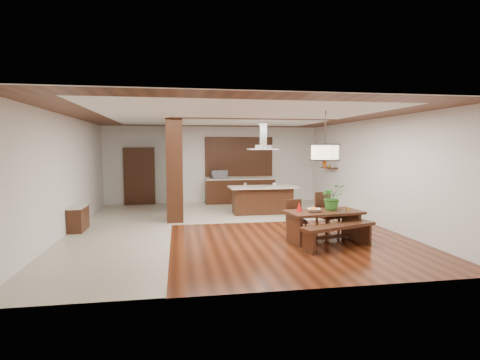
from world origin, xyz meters
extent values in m
plane|color=#38160A|center=(0.00, 0.00, 0.00)|extent=(9.00, 9.00, 0.00)
cube|color=white|center=(0.00, 0.00, 2.90)|extent=(8.00, 9.00, 0.04)
cube|color=silver|center=(0.00, 4.50, 1.45)|extent=(8.00, 0.04, 2.90)
cube|color=silver|center=(0.00, -4.50, 1.45)|extent=(8.00, 0.04, 2.90)
cube|color=silver|center=(-4.00, 0.00, 1.45)|extent=(0.04, 9.00, 2.90)
cube|color=silver|center=(4.00, 0.00, 1.45)|extent=(0.04, 9.00, 2.90)
cube|color=#BFB49F|center=(-2.75, 0.00, 0.01)|extent=(2.50, 9.00, 0.01)
cube|color=#BFB49F|center=(1.25, 2.50, 0.01)|extent=(5.50, 4.00, 0.01)
cube|color=#391B0E|center=(0.00, 0.00, 2.88)|extent=(8.00, 9.00, 0.02)
cube|color=black|center=(-1.40, 1.20, 1.45)|extent=(0.45, 1.00, 2.90)
cube|color=silver|center=(-1.40, 3.30, 1.45)|extent=(0.18, 2.40, 2.90)
cube|color=black|center=(-3.81, 0.20, 0.32)|extent=(0.37, 0.88, 0.63)
cube|color=black|center=(-2.70, 4.40, 1.05)|extent=(1.10, 0.20, 2.10)
cube|color=black|center=(1.00, 4.20, 0.45)|extent=(2.60, 0.60, 0.90)
cube|color=beige|center=(1.00, 4.20, 0.92)|extent=(2.60, 0.62, 0.05)
cube|color=#9F642F|center=(1.00, 4.46, 1.75)|extent=(2.60, 0.08, 1.50)
cube|color=black|center=(3.87, 2.60, 1.40)|extent=(0.26, 0.90, 0.04)
cube|color=black|center=(3.87, 2.60, 1.80)|extent=(0.26, 0.90, 0.04)
cube|color=black|center=(1.89, -1.84, 0.66)|extent=(1.77, 1.07, 0.06)
cube|color=black|center=(1.17, -1.94, 0.32)|extent=(0.17, 0.67, 0.64)
cube|color=black|center=(2.60, -1.73, 0.32)|extent=(0.17, 0.67, 0.64)
imported|color=#2E7326|center=(2.13, -1.73, 0.99)|extent=(0.53, 0.46, 0.59)
imported|color=beige|center=(1.63, -1.91, 0.73)|extent=(0.35, 0.35, 0.07)
cone|color=red|center=(1.33, -1.80, 0.80)|extent=(0.16, 0.16, 0.21)
cylinder|color=gold|center=(2.44, -1.88, 0.74)|extent=(0.06, 0.06, 0.09)
cube|color=black|center=(1.33, 1.84, 0.42)|extent=(1.86, 0.72, 0.83)
cube|color=beige|center=(1.33, 1.79, 0.86)|extent=(2.14, 0.96, 0.05)
imported|color=silver|center=(1.71, 1.75, 0.93)|extent=(0.18, 0.18, 0.11)
imported|color=#BBBCC2|center=(0.21, 4.17, 1.10)|extent=(0.63, 0.50, 0.31)
camera|label=1|loc=(-1.31, -9.66, 2.11)|focal=28.00mm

